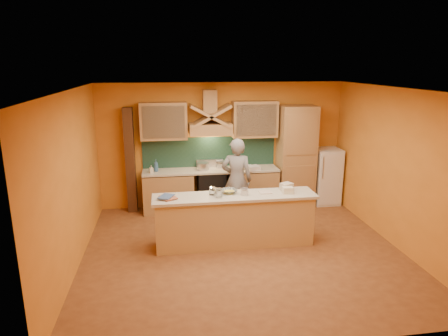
{
  "coord_description": "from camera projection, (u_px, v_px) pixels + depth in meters",
  "views": [
    {
      "loc": [
        -1.28,
        -6.29,
        3.21
      ],
      "look_at": [
        -0.2,
        0.9,
        1.29
      ],
      "focal_mm": 32.0,
      "sensor_mm": 36.0,
      "label": 1
    }
  ],
  "objects": [
    {
      "name": "cloth",
      "position": [
        266.0,
        192.0,
        7.17
      ],
      "size": [
        0.22,
        0.17,
        0.01
      ],
      "primitive_type": "cube",
      "rotation": [
        0.0,
        0.0,
        -0.0
      ],
      "color": "beige",
      "rests_on": "island_top"
    },
    {
      "name": "stove",
      "position": [
        211.0,
        190.0,
        8.97
      ],
      "size": [
        0.6,
        0.58,
        0.9
      ],
      "primitive_type": "cube",
      "color": "black",
      "rests_on": "floor"
    },
    {
      "name": "pantry_column",
      "position": [
        296.0,
        156.0,
        9.07
      ],
      "size": [
        0.8,
        0.6,
        2.3
      ],
      "primitive_type": "cube",
      "color": "tan",
      "rests_on": "floor"
    },
    {
      "name": "trim_column_left",
      "position": [
        130.0,
        160.0,
        8.68
      ],
      "size": [
        0.2,
        0.3,
        2.3
      ],
      "primitive_type": "cube",
      "color": "#472816",
      "rests_on": "floor"
    },
    {
      "name": "upper_cabinet_left",
      "position": [
        164.0,
        121.0,
        8.55
      ],
      "size": [
        1.0,
        0.35,
        0.8
      ],
      "primitive_type": "cube",
      "color": "tan",
      "rests_on": "wall_back"
    },
    {
      "name": "jar_large",
      "position": [
        218.0,
        193.0,
        6.92
      ],
      "size": [
        0.18,
        0.18,
        0.15
      ],
      "primitive_type": "cylinder",
      "rotation": [
        0.0,
        0.0,
        0.33
      ],
      "color": "silver",
      "rests_on": "island_top"
    },
    {
      "name": "grocery_bag_a",
      "position": [
        286.0,
        187.0,
        7.3
      ],
      "size": [
        0.26,
        0.24,
        0.13
      ],
      "primitive_type": "cube",
      "rotation": [
        0.0,
        0.0,
        0.49
      ],
      "color": "beige",
      "rests_on": "island_top"
    },
    {
      "name": "counter_top",
      "position": [
        211.0,
        170.0,
        8.85
      ],
      "size": [
        3.0,
        0.62,
        0.04
      ],
      "primitive_type": "cube",
      "color": "beige",
      "rests_on": "base_cabinet_left"
    },
    {
      "name": "backsplash",
      "position": [
        209.0,
        152.0,
        9.03
      ],
      "size": [
        3.0,
        0.03,
        0.7
      ],
      "primitive_type": "cube",
      "color": "#19372D",
      "rests_on": "wall_back"
    },
    {
      "name": "island_top",
      "position": [
        235.0,
        196.0,
        7.06
      ],
      "size": [
        2.9,
        0.62,
        0.05
      ],
      "primitive_type": "cube",
      "color": "beige",
      "rests_on": "island_body"
    },
    {
      "name": "book_upper",
      "position": [
        161.0,
        196.0,
        6.89
      ],
      "size": [
        0.32,
        0.36,
        0.02
      ],
      "primitive_type": "imported",
      "rotation": [
        0.0,
        0.0,
        -0.45
      ],
      "color": "#3B5382",
      "rests_on": "island_top"
    },
    {
      "name": "base_cabinet_left",
      "position": [
        169.0,
        192.0,
        8.83
      ],
      "size": [
        1.1,
        0.6,
        0.86
      ],
      "primitive_type": "cube",
      "color": "tan",
      "rests_on": "floor"
    },
    {
      "name": "pot_small",
      "position": [
        221.0,
        165.0,
        9.01
      ],
      "size": [
        0.26,
        0.26,
        0.13
      ],
      "primitive_type": "cylinder",
      "rotation": [
        0.0,
        0.0,
        0.25
      ],
      "color": "silver",
      "rests_on": "stove"
    },
    {
      "name": "book_lower",
      "position": [
        162.0,
        199.0,
        6.81
      ],
      "size": [
        0.34,
        0.38,
        0.03
      ],
      "primitive_type": "imported",
      "rotation": [
        0.0,
        0.0,
        0.44
      ],
      "color": "#AE5C3E",
      "rests_on": "island_top"
    },
    {
      "name": "soap_bottle_a",
      "position": [
        151.0,
        169.0,
        8.54
      ],
      "size": [
        0.09,
        0.09,
        0.17
      ],
      "primitive_type": "imported",
      "rotation": [
        0.0,
        0.0,
        0.18
      ],
      "color": "silver",
      "rests_on": "counter_top"
    },
    {
      "name": "jar_small",
      "position": [
        212.0,
        191.0,
        7.06
      ],
      "size": [
        0.14,
        0.14,
        0.14
      ],
      "primitive_type": "cylinder",
      "rotation": [
        0.0,
        0.0,
        0.2
      ],
      "color": "white",
      "rests_on": "island_top"
    },
    {
      "name": "grocery_bag_b",
      "position": [
        288.0,
        190.0,
        7.14
      ],
      "size": [
        0.19,
        0.15,
        0.11
      ],
      "primitive_type": "cube",
      "rotation": [
        0.0,
        0.0,
        -0.03
      ],
      "color": "beige",
      "rests_on": "island_top"
    },
    {
      "name": "wall_front",
      "position": [
        290.0,
        237.0,
        4.27
      ],
      "size": [
        5.5,
        0.02,
        2.8
      ],
      "primitive_type": "cube",
      "color": "orange",
      "rests_on": "floor"
    },
    {
      "name": "floor",
      "position": [
        243.0,
        251.0,
        7.02
      ],
      "size": [
        5.5,
        5.0,
        0.01
      ],
      "primitive_type": "cube",
      "color": "brown",
      "rests_on": "ground"
    },
    {
      "name": "wall_right",
      "position": [
        396.0,
        168.0,
        7.06
      ],
      "size": [
        0.02,
        5.0,
        2.8
      ],
      "primitive_type": "cube",
      "color": "orange",
      "rests_on": "floor"
    },
    {
      "name": "upper_cabinet_right",
      "position": [
        255.0,
        119.0,
        8.83
      ],
      "size": [
        1.0,
        0.35,
        0.8
      ],
      "primitive_type": "cube",
      "color": "tan",
      "rests_on": "wall_back"
    },
    {
      "name": "kitchen_scale",
      "position": [
        245.0,
        192.0,
        7.05
      ],
      "size": [
        0.15,
        0.15,
        0.1
      ],
      "primitive_type": "cube",
      "rotation": [
        0.0,
        0.0,
        -0.29
      ],
      "color": "silver",
      "rests_on": "island_top"
    },
    {
      "name": "dish_rack",
      "position": [
        253.0,
        168.0,
        8.78
      ],
      "size": [
        0.32,
        0.28,
        0.1
      ],
      "primitive_type": "cube",
      "rotation": [
        0.0,
        0.0,
        0.31
      ],
      "color": "silver",
      "rests_on": "counter_top"
    },
    {
      "name": "hood_chimney",
      "position": [
        210.0,
        101.0,
        8.61
      ],
      "size": [
        0.3,
        0.3,
        0.5
      ],
      "primitive_type": "cube",
      "color": "tan",
      "rests_on": "wall_back"
    },
    {
      "name": "soap_bottle_b",
      "position": [
        156.0,
        165.0,
        8.64
      ],
      "size": [
        0.11,
        0.11,
        0.27
      ],
      "primitive_type": "imported",
      "rotation": [
        0.0,
        0.0,
        0.11
      ],
      "color": "#345E8F",
      "rests_on": "counter_top"
    },
    {
      "name": "ceiling",
      "position": [
        245.0,
        89.0,
        6.3
      ],
      "size": [
        5.5,
        5.0,
        0.01
      ],
      "primitive_type": "cube",
      "color": "white",
      "rests_on": "wall_back"
    },
    {
      "name": "island_body",
      "position": [
        235.0,
        222.0,
        7.18
      ],
      "size": [
        2.8,
        0.55,
        0.88
      ],
      "primitive_type": "cube",
      "color": "tan",
      "rests_on": "floor"
    },
    {
      "name": "pot_large",
      "position": [
        203.0,
        167.0,
        8.79
      ],
      "size": [
        0.28,
        0.28,
        0.17
      ],
      "primitive_type": "cylinder",
      "rotation": [
        0.0,
        0.0,
        0.07
      ],
      "color": "silver",
      "rests_on": "stove"
    },
    {
      "name": "wall_back",
      "position": [
        222.0,
        145.0,
        9.05
      ],
      "size": [
        5.5,
        0.02,
        2.8
      ],
      "primitive_type": "cube",
      "color": "orange",
      "rests_on": "floor"
    },
    {
      "name": "person",
      "position": [
        237.0,
        180.0,
        8.23
      ],
      "size": [
        0.72,
        0.57,
        1.74
      ],
      "primitive_type": "imported",
      "rotation": [
        0.0,
        0.0,
        2.88
      ],
      "color": "gray",
      "rests_on": "floor"
    },
    {
      "name": "mixing_bowl",
      "position": [
        229.0,
        191.0,
        7.15
      ],
      "size": [
        0.29,
        0.29,
        0.07
      ],
      "primitive_type": "imported",
      "rotation": [
        0.0,
        0.0,
        0.05
      ],
      "color": "white",
      "rests_on": "island_top"
    },
    {
      "name": "wall_left",
      "position": [
        72.0,
        182.0,
        6.27
      ],
      "size": [
        0.02,
        5.0,
        2.8
      ],
      "primitive_type": "cube",
      "color": "orange",
      "rests_on": "floor"
    },
    {
      "name": "base_cabinet_right",
      "position": [
        252.0,
        188.0,
        9.11
      ],
      "size": [
        1.1,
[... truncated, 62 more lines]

